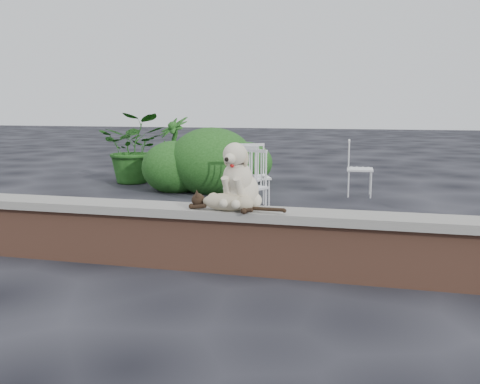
% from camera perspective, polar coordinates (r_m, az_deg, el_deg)
% --- Properties ---
extents(ground, '(60.00, 60.00, 0.00)m').
position_cam_1_polar(ground, '(4.82, 2.46, -8.74)').
color(ground, black).
rests_on(ground, ground).
extents(brick_wall, '(6.00, 0.30, 0.50)m').
position_cam_1_polar(brick_wall, '(4.75, 2.48, -5.88)').
color(brick_wall, brown).
rests_on(brick_wall, ground).
extents(capstone, '(6.20, 0.40, 0.08)m').
position_cam_1_polar(capstone, '(4.68, 2.50, -2.45)').
color(capstone, slate).
rests_on(capstone, brick_wall).
extents(dog, '(0.50, 0.60, 0.62)m').
position_cam_1_polar(dog, '(4.71, 0.12, 1.92)').
color(dog, beige).
rests_on(dog, capstone).
extents(cat, '(1.08, 0.45, 0.18)m').
position_cam_1_polar(cat, '(4.62, -1.30, -0.98)').
color(cat, tan).
rests_on(cat, capstone).
extents(chair_c, '(0.65, 0.65, 0.94)m').
position_cam_1_polar(chair_c, '(7.64, 1.13, 1.67)').
color(chair_c, white).
rests_on(chair_c, ground).
extents(chair_a, '(0.74, 0.74, 0.94)m').
position_cam_1_polar(chair_a, '(7.73, 1.59, 1.76)').
color(chair_a, white).
rests_on(chair_a, ground).
extents(chair_e, '(0.58, 0.58, 0.94)m').
position_cam_1_polar(chair_e, '(8.92, 13.00, 2.55)').
color(chair_e, white).
rests_on(chair_e, ground).
extents(chair_b, '(0.76, 0.76, 0.94)m').
position_cam_1_polar(chair_b, '(6.74, 0.64, 0.62)').
color(chair_b, white).
rests_on(chair_b, ground).
extents(potted_plant_a, '(1.49, 1.38, 1.37)m').
position_cam_1_polar(potted_plant_a, '(10.39, -11.52, 4.74)').
color(potted_plant_a, '#184112').
rests_on(potted_plant_a, ground).
extents(potted_plant_b, '(1.02, 1.02, 1.28)m').
position_cam_1_polar(potted_plant_b, '(10.46, -7.24, 4.65)').
color(potted_plant_b, '#184112').
rests_on(potted_plant_b, ground).
extents(shrubbery, '(2.06, 2.62, 1.20)m').
position_cam_1_polar(shrubbery, '(9.39, -3.40, 3.14)').
color(shrubbery, '#184112').
rests_on(shrubbery, ground).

